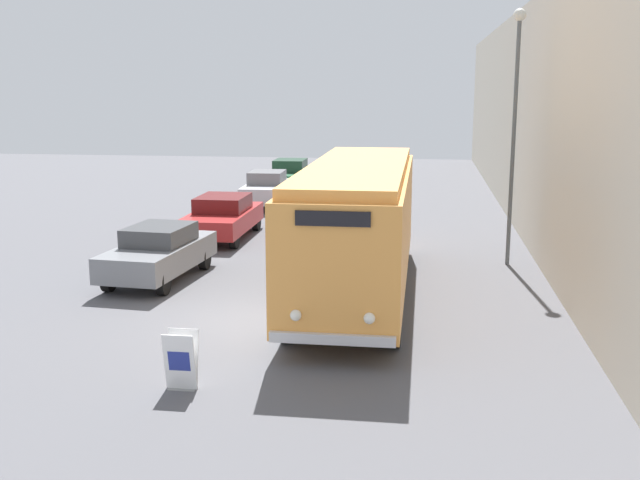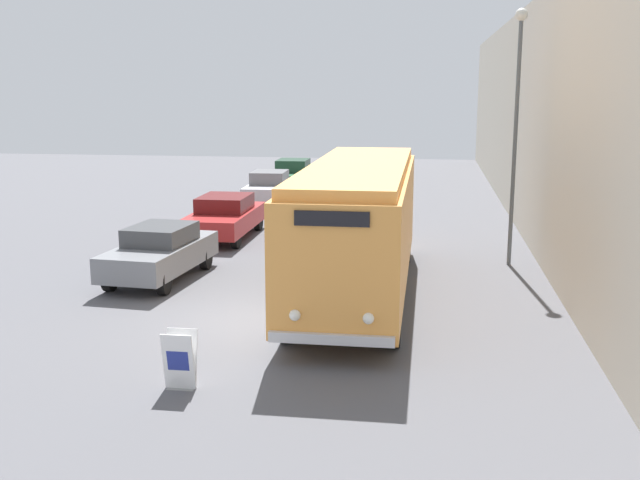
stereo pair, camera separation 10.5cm
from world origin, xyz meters
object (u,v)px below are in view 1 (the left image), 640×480
Objects in this scene: streetlamp at (515,106)px; parked_car_near at (159,252)px; sign_board at (181,361)px; parked_car_mid at (223,216)px; parked_car_far at (267,189)px; vintage_bus at (358,222)px; parked_car_distant at (290,175)px.

parked_car_near is at bearing -161.85° from streetlamp.
sign_board is at bearing -122.52° from streetlamp.
streetlamp reaches higher than parked_car_mid.
parked_car_near is (-3.04, 7.33, 0.27)m from sign_board.
sign_board is at bearing -77.67° from parked_car_mid.
sign_board is 0.23× the size of parked_car_mid.
parked_car_far is at bearing 93.74° from parked_car_near.
sign_board is 0.14× the size of streetlamp.
vintage_bus is at bearing -2.88° from parked_car_near.
sign_board is 0.25× the size of parked_car_distant.
vintage_bus is 6.42m from streetlamp.
streetlamp reaches higher than parked_car_near.
sign_board is (-2.52, -6.55, -1.39)m from vintage_bus.
parked_car_distant reaches higher than parked_car_mid.
streetlamp is at bearing 23.23° from parked_car_near.
parked_car_mid reaches higher than sign_board.
parked_car_far is at bearing -91.79° from parked_car_distant.
parked_car_far reaches higher than parked_car_mid.
parked_car_distant is (0.12, 5.18, 0.01)m from parked_car_far.
streetlamp is at bearing -47.54° from parked_car_far.
parked_car_near is at bearing -91.78° from parked_car_mid.
parked_car_distant is at bearing 121.98° from streetlamp.
parked_car_distant is (-5.14, 18.92, -1.08)m from vintage_bus.
streetlamp is 1.80× the size of parked_car_far.
vintage_bus is 19.64m from parked_car_distant.
parked_car_distant reaches higher than sign_board.
vintage_bus reaches higher than sign_board.
parked_car_near is 12.97m from parked_car_far.
sign_board is 0.26× the size of parked_car_far.
vintage_bus is at bearing -70.65° from parked_car_far.
vintage_bus is 9.99× the size of sign_board.
parked_car_near is 5.89m from parked_car_mid.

